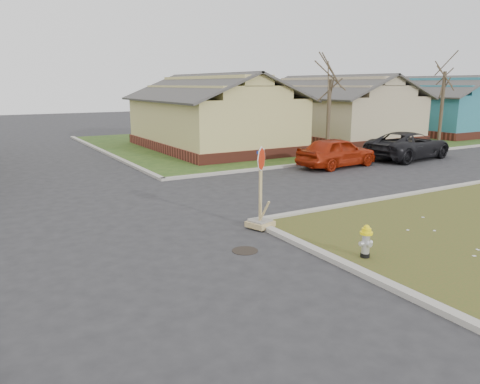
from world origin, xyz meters
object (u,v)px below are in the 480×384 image
stop_sign (260,210)px  red_sedan (337,152)px  dark_pickup (409,145)px  fire_hydrant (366,239)px

stop_sign → red_sedan: bearing=19.4°
red_sedan → stop_sign: bearing=121.8°
stop_sign → dark_pickup: stop_sign is taller
stop_sign → red_sedan: size_ratio=0.53×
fire_hydrant → red_sedan: red_sedan is taller
fire_hydrant → stop_sign: (-0.81, 3.26, 0.06)m
red_sedan → dark_pickup: (5.13, -0.02, 0.00)m
red_sedan → dark_pickup: dark_pickup is taller
fire_hydrant → stop_sign: stop_sign is taller
fire_hydrant → dark_pickup: 16.32m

